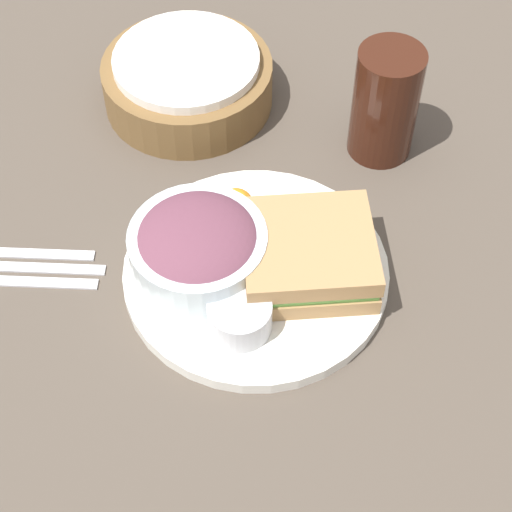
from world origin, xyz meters
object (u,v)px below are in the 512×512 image
Objects in this scene: sandwich at (308,255)px; salad_bowl at (198,247)px; knife at (9,266)px; dressing_cup at (240,316)px; drink_glass at (385,103)px; fork at (5,280)px; plate at (256,272)px; spoon at (13,252)px; bread_basket at (188,80)px.

sandwich is 1.11× the size of salad_bowl.
sandwich is 0.31m from knife.
dressing_cup reaches higher than knife.
salad_bowl is 1.01× the size of drink_glass.
salad_bowl is (-0.10, 0.03, 0.01)m from sandwich.
knife is (0.01, 0.02, 0.00)m from fork.
plate is 0.26m from fork.
fork is 1.11× the size of spoon.
dressing_cup reaches higher than fork.
bread_basket is 1.01× the size of knife.
bread_basket is at bearing 143.61° from drink_glass.
knife is (-0.24, 0.09, -0.01)m from plate.
bread_basket is at bearing 99.29° from sandwich.
sandwich is at bearing -132.72° from drink_glass.
salad_bowl reaches higher than plate.
drink_glass is at bearing -36.39° from bread_basket.
fork is (-0.44, -0.07, -0.06)m from drink_glass.
salad_bowl is 0.20m from fork.
sandwich is (0.05, -0.02, 0.03)m from plate.
sandwich is 0.80× the size of fork.
spoon is (-0.20, 0.16, -0.03)m from dressing_cup.
plate is 0.24m from drink_glass.
sandwich is at bearing 28.13° from dressing_cup.
knife is at bearing 144.18° from dressing_cup.
drink_glass is at bearing -151.59° from fork.
sandwich reaches higher than dressing_cup.
salad_bowl is at bearing 161.99° from plate.
drink_glass is 0.45m from fork.
knife is (-0.20, 0.15, -0.03)m from dressing_cup.
dressing_cup is 0.34m from bread_basket.
dressing_cup is at bearing 163.87° from knife.
bread_basket is (0.05, 0.26, -0.02)m from salad_bowl.
bread_basket is 0.29m from spoon.
knife is at bearing -141.85° from bread_basket.
knife is at bearing 160.30° from plate.
salad_bowl is 0.72× the size of fork.
bread_basket is (0.00, 0.27, 0.02)m from plate.
salad_bowl is at bearing 174.32° from spoon.
plate is 0.06m from sandwich.
fork is 0.04m from spoon.
bread_basket is 1.06× the size of fork.
plate is 0.07m from salad_bowl.
sandwich reaches higher than plate.
drink_glass reaches higher than dressing_cup.
plate reaches higher than fork.
salad_bowl reaches higher than spoon.
salad_bowl is at bearing -154.14° from drink_glass.
dressing_cup is at bearing -76.66° from salad_bowl.
plate is 0.26m from spoon.
salad_bowl is (-0.05, 0.02, 0.04)m from plate.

